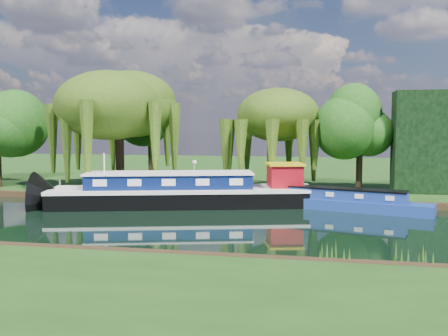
# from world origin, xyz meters

# --- Properties ---
(ground) EXTENTS (120.00, 120.00, 0.00)m
(ground) POSITION_xyz_m (0.00, 0.00, 0.00)
(ground) COLOR black
(far_bank) EXTENTS (120.00, 52.00, 0.45)m
(far_bank) POSITION_xyz_m (0.00, 34.00, 0.23)
(far_bank) COLOR #17360E
(far_bank) RESTS_ON ground
(dutch_barge) EXTENTS (19.20, 9.00, 3.96)m
(dutch_barge) POSITION_xyz_m (0.99, 6.37, 0.98)
(dutch_barge) COLOR black
(dutch_barge) RESTS_ON ground
(narrowboat) EXTENTS (11.17, 4.92, 1.62)m
(narrowboat) POSITION_xyz_m (12.14, 6.60, 0.58)
(narrowboat) COLOR navy
(narrowboat) RESTS_ON ground
(red_dinghy) EXTENTS (3.40, 2.72, 0.63)m
(red_dinghy) POSITION_xyz_m (-8.54, 6.07, 0.00)
(red_dinghy) COLOR maroon
(red_dinghy) RESTS_ON ground
(willow_left) EXTENTS (7.72, 7.72, 9.26)m
(willow_left) POSITION_xyz_m (-5.83, 10.59, 7.17)
(willow_left) COLOR black
(willow_left) RESTS_ON far_bank
(willow_right) EXTENTS (6.22, 6.22, 7.57)m
(willow_right) POSITION_xyz_m (6.30, 13.54, 5.98)
(willow_right) COLOR black
(willow_right) RESTS_ON far_bank
(tree_far_mid) EXTENTS (5.01, 5.01, 8.20)m
(tree_far_mid) POSITION_xyz_m (-6.10, 18.90, 6.11)
(tree_far_mid) COLOR black
(tree_far_mid) RESTS_ON far_bank
(tree_far_right) EXTENTS (4.56, 4.56, 7.46)m
(tree_far_right) POSITION_xyz_m (13.46, 14.55, 5.59)
(tree_far_right) COLOR black
(tree_far_right) RESTS_ON far_bank
(conifer_hedge) EXTENTS (6.00, 3.00, 8.00)m
(conifer_hedge) POSITION_xyz_m (19.00, 14.00, 4.45)
(conifer_hedge) COLOR black
(conifer_hedge) RESTS_ON far_bank
(lamppost) EXTENTS (0.36, 0.36, 2.56)m
(lamppost) POSITION_xyz_m (0.50, 10.50, 2.42)
(lamppost) COLOR silver
(lamppost) RESTS_ON far_bank
(mooring_posts) EXTENTS (19.16, 0.16, 1.00)m
(mooring_posts) POSITION_xyz_m (-0.50, 8.40, 0.95)
(mooring_posts) COLOR silver
(mooring_posts) RESTS_ON far_bank
(reeds_near) EXTENTS (33.70, 1.50, 1.10)m
(reeds_near) POSITION_xyz_m (6.87, -7.57, 0.55)
(reeds_near) COLOR #234913
(reeds_near) RESTS_ON ground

